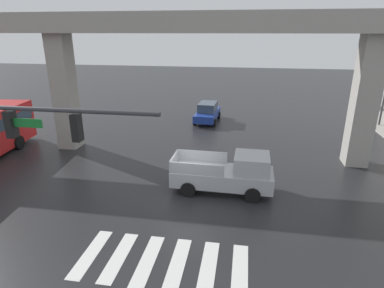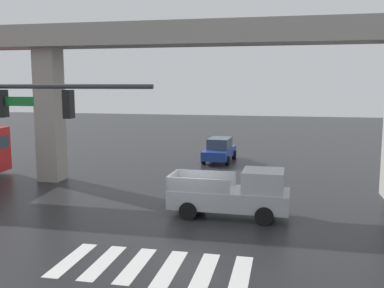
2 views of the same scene
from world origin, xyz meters
name	(u,v)px [view 1 (image 1 of 2)]	position (x,y,z in m)	size (l,w,h in m)	color
ground_plane	(188,193)	(0.00, 0.00, 0.00)	(120.00, 120.00, 0.00)	#232326
crosswalk_stripes	(163,262)	(0.00, -5.22, 0.01)	(6.05, 2.80, 0.01)	silver
elevated_overpass	(204,35)	(0.00, 5.53, 7.61)	(52.91, 2.29, 8.89)	#9E9991
pickup_truck	(228,174)	(1.94, 0.57, 0.99)	(5.14, 2.17, 2.08)	#A8AAAF
sedan_blue	(207,112)	(-0.71, 13.77, 0.85)	(2.16, 4.40, 1.72)	#1E3899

